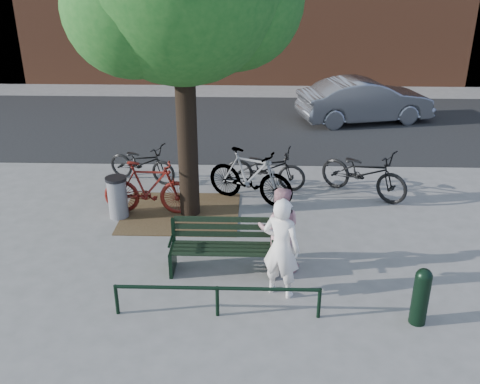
{
  "coord_description": "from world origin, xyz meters",
  "views": [
    {
      "loc": [
        0.53,
        -7.73,
        4.95
      ],
      "look_at": [
        0.27,
        1.0,
        1.04
      ],
      "focal_mm": 40.0,
      "sensor_mm": 36.0,
      "label": 1
    }
  ],
  "objects_px": {
    "litter_bin": "(118,197)",
    "bicycle_c": "(266,168)",
    "bollard": "(421,294)",
    "park_bench": "(222,245)",
    "parked_car": "(365,101)",
    "person_left": "(281,248)",
    "person_right": "(279,229)"
  },
  "relations": [
    {
      "from": "person_right",
      "to": "parked_car",
      "type": "height_order",
      "value": "person_right"
    },
    {
      "from": "litter_bin",
      "to": "bicycle_c",
      "type": "bearing_deg",
      "value": 27.87
    },
    {
      "from": "person_right",
      "to": "bollard",
      "type": "bearing_deg",
      "value": 146.7
    },
    {
      "from": "park_bench",
      "to": "bicycle_c",
      "type": "relative_size",
      "value": 0.94
    },
    {
      "from": "person_left",
      "to": "litter_bin",
      "type": "relative_size",
      "value": 1.89
    },
    {
      "from": "parked_car",
      "to": "bollard",
      "type": "bearing_deg",
      "value": 160.41
    },
    {
      "from": "person_left",
      "to": "bollard",
      "type": "relative_size",
      "value": 1.83
    },
    {
      "from": "bicycle_c",
      "to": "person_right",
      "type": "bearing_deg",
      "value": -163.52
    },
    {
      "from": "park_bench",
      "to": "parked_car",
      "type": "bearing_deg",
      "value": 65.87
    },
    {
      "from": "person_left",
      "to": "litter_bin",
      "type": "xyz_separation_m",
      "value": [
        -3.19,
        2.6,
        -0.39
      ]
    },
    {
      "from": "litter_bin",
      "to": "bicycle_c",
      "type": "distance_m",
      "value": 3.41
    },
    {
      "from": "person_left",
      "to": "person_right",
      "type": "bearing_deg",
      "value": -64.45
    },
    {
      "from": "person_left",
      "to": "parked_car",
      "type": "bearing_deg",
      "value": -82.05
    },
    {
      "from": "bollard",
      "to": "parked_car",
      "type": "relative_size",
      "value": 0.22
    },
    {
      "from": "person_right",
      "to": "parked_car",
      "type": "xyz_separation_m",
      "value": [
        3.04,
        8.84,
        -0.06
      ]
    },
    {
      "from": "bicycle_c",
      "to": "bollard",
      "type": "bearing_deg",
      "value": -142.5
    },
    {
      "from": "bicycle_c",
      "to": "litter_bin",
      "type": "bearing_deg",
      "value": 131.44
    },
    {
      "from": "parked_car",
      "to": "bicycle_c",
      "type": "bearing_deg",
      "value": 135.47
    },
    {
      "from": "bollard",
      "to": "bicycle_c",
      "type": "distance_m",
      "value": 5.33
    },
    {
      "from": "litter_bin",
      "to": "parked_car",
      "type": "bearing_deg",
      "value": 48.28
    },
    {
      "from": "bollard",
      "to": "litter_bin",
      "type": "xyz_separation_m",
      "value": [
        -5.18,
        3.27,
        -0.04
      ]
    },
    {
      "from": "park_bench",
      "to": "person_right",
      "type": "height_order",
      "value": "person_right"
    },
    {
      "from": "person_left",
      "to": "bicycle_c",
      "type": "bearing_deg",
      "value": -62.06
    },
    {
      "from": "bollard",
      "to": "litter_bin",
      "type": "height_order",
      "value": "bollard"
    },
    {
      "from": "bollard",
      "to": "litter_bin",
      "type": "distance_m",
      "value": 6.12
    },
    {
      "from": "person_left",
      "to": "bicycle_c",
      "type": "height_order",
      "value": "person_left"
    },
    {
      "from": "litter_bin",
      "to": "person_right",
      "type": "bearing_deg",
      "value": -30.11
    },
    {
      "from": "person_left",
      "to": "parked_car",
      "type": "xyz_separation_m",
      "value": [
        3.04,
        9.59,
        -0.14
      ]
    },
    {
      "from": "park_bench",
      "to": "person_left",
      "type": "height_order",
      "value": "person_left"
    },
    {
      "from": "park_bench",
      "to": "parked_car",
      "type": "relative_size",
      "value": 0.42
    },
    {
      "from": "person_right",
      "to": "litter_bin",
      "type": "distance_m",
      "value": 3.7
    },
    {
      "from": "park_bench",
      "to": "person_right",
      "type": "distance_m",
      "value": 0.99
    }
  ]
}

